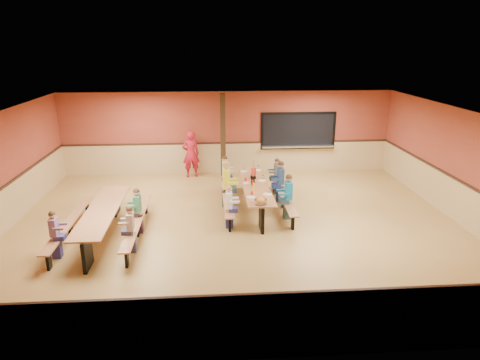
{
  "coord_description": "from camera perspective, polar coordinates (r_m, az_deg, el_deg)",
  "views": [
    {
      "loc": [
        -0.69,
        -10.4,
        4.68
      ],
      "look_at": [
        0.11,
        0.46,
        1.15
      ],
      "focal_mm": 32.0,
      "sensor_mm": 36.0,
      "label": 1
    }
  ],
  "objects": [
    {
      "name": "place_settings",
      "position": [
        12.39,
        2.04,
        -0.32
      ],
      "size": [
        0.65,
        3.3,
        0.11
      ],
      "primitive_type": null,
      "color": "beige",
      "rests_on": "cafeteria_table_main"
    },
    {
      "name": "napkin_dispenser",
      "position": [
        12.48,
        1.72,
        -0.13
      ],
      "size": [
        0.1,
        0.14,
        0.13
      ],
      "primitive_type": "cube",
      "color": "black",
      "rests_on": "cafeteria_table_main"
    },
    {
      "name": "seated_child_purple_sec",
      "position": [
        10.5,
        -23.45,
        -6.73
      ],
      "size": [
        0.32,
        0.26,
        1.12
      ],
      "primitive_type": null,
      "color": "slate",
      "rests_on": "ground"
    },
    {
      "name": "seated_child_teal_right",
      "position": [
        11.8,
        6.46,
        -2.26
      ],
      "size": [
        0.39,
        0.32,
        1.25
      ],
      "primitive_type": null,
      "color": "#13749E",
      "rests_on": "ground"
    },
    {
      "name": "seated_child_tan_sec",
      "position": [
        10.23,
        -14.33,
        -6.43
      ],
      "size": [
        0.32,
        0.26,
        1.1
      ],
      "primitive_type": null,
      "color": "#B7A292",
      "rests_on": "ground"
    },
    {
      "name": "seated_child_navy_right",
      "position": [
        13.02,
        5.42,
        -0.25
      ],
      "size": [
        0.39,
        0.32,
        1.26
      ],
      "primitive_type": null,
      "color": "navy",
      "rests_on": "ground"
    },
    {
      "name": "seated_child_white_left",
      "position": [
        11.17,
        -1.46,
        -3.63
      ],
      "size": [
        0.34,
        0.28,
        1.14
      ],
      "primitive_type": null,
      "color": "white",
      "rests_on": "ground"
    },
    {
      "name": "seated_child_grey_left",
      "position": [
        13.76,
        -2.03,
        0.73
      ],
      "size": [
        0.37,
        0.3,
        1.21
      ],
      "primitive_type": null,
      "color": "silver",
      "rests_on": "ground"
    },
    {
      "name": "standing_woman",
      "position": [
        15.44,
        -6.57,
        3.47
      ],
      "size": [
        0.68,
        0.51,
        1.69
      ],
      "primitive_type": "imported",
      "rotation": [
        0.0,
        0.0,
        3.33
      ],
      "color": "#B31428",
      "rests_on": "ground"
    },
    {
      "name": "ground",
      "position": [
        11.42,
        -0.4,
        -6.22
      ],
      "size": [
        12.0,
        12.0,
        0.0
      ],
      "primitive_type": "plane",
      "color": "olive",
      "rests_on": "ground"
    },
    {
      "name": "kitchen_pass_through",
      "position": [
        16.03,
        7.76,
        6.31
      ],
      "size": [
        2.78,
        0.28,
        1.38
      ],
      "color": "black",
      "rests_on": "ground"
    },
    {
      "name": "cafeteria_table_second",
      "position": [
        11.17,
        -17.79,
        -4.78
      ],
      "size": [
        1.91,
        3.7,
        0.74
      ],
      "color": "#A16840",
      "rests_on": "ground"
    },
    {
      "name": "seated_child_green_sec",
      "position": [
        11.18,
        -13.46,
        -4.04
      ],
      "size": [
        0.35,
        0.29,
        1.17
      ],
      "primitive_type": null,
      "color": "#377B56",
      "rests_on": "ground"
    },
    {
      "name": "condiment_mustard",
      "position": [
        11.98,
        1.85,
        -0.82
      ],
      "size": [
        0.06,
        0.06,
        0.17
      ],
      "primitive_type": "cylinder",
      "color": "yellow",
      "rests_on": "cafeteria_table_main"
    },
    {
      "name": "condiment_ketchup",
      "position": [
        12.24,
        1.69,
        -0.4
      ],
      "size": [
        0.06,
        0.06,
        0.17
      ],
      "primitive_type": "cylinder",
      "color": "#B2140F",
      "rests_on": "cafeteria_table_main"
    },
    {
      "name": "seated_child_char_right",
      "position": [
        13.72,
        4.91,
        0.49
      ],
      "size": [
        0.34,
        0.28,
        1.15
      ],
      "primitive_type": null,
      "color": "#545860",
      "rests_on": "ground"
    },
    {
      "name": "structural_post",
      "position": [
        15.14,
        -2.29,
        5.83
      ],
      "size": [
        0.18,
        0.18,
        3.0
      ],
      "primitive_type": "cube",
      "color": "black",
      "rests_on": "ground"
    },
    {
      "name": "room_envelope",
      "position": [
        11.16,
        -0.4,
        -2.99
      ],
      "size": [
        12.04,
        10.04,
        3.02
      ],
      "color": "brown",
      "rests_on": "ground"
    },
    {
      "name": "chip_bowl",
      "position": [
        10.89,
        2.78,
        -2.85
      ],
      "size": [
        0.32,
        0.32,
        0.15
      ],
      "primitive_type": null,
      "color": "orange",
      "rests_on": "cafeteria_table_main"
    },
    {
      "name": "cafeteria_table_main",
      "position": [
        12.48,
        2.03,
        -1.49
      ],
      "size": [
        1.91,
        3.7,
        0.74
      ],
      "color": "#A16840",
      "rests_on": "ground"
    },
    {
      "name": "punch_pitcher",
      "position": [
        13.25,
        1.83,
        1.15
      ],
      "size": [
        0.16,
        0.16,
        0.22
      ],
      "primitive_type": "cylinder",
      "color": "red",
      "rests_on": "cafeteria_table_main"
    },
    {
      "name": "seated_adult_yellow",
      "position": [
        12.6,
        -1.81,
        -0.54
      ],
      "size": [
        0.45,
        0.37,
        1.37
      ],
      "primitive_type": null,
      "color": "yellow",
      "rests_on": "ground"
    },
    {
      "name": "table_paddle",
      "position": [
        12.91,
        1.77,
        0.82
      ],
      "size": [
        0.16,
        0.16,
        0.56
      ],
      "color": "black",
      "rests_on": "cafeteria_table_main"
    }
  ]
}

